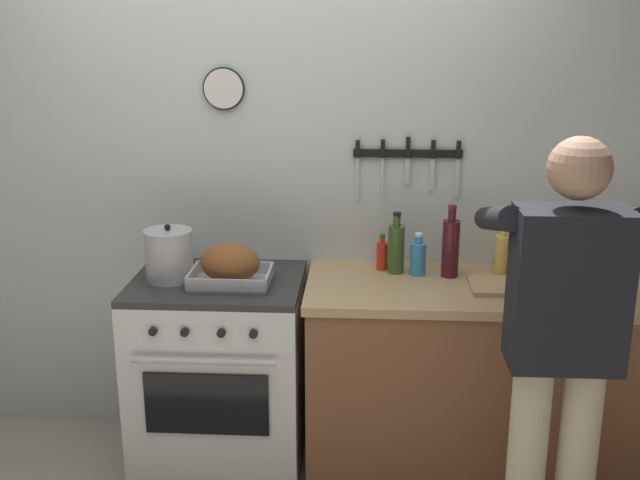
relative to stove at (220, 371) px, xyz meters
The scene contains 13 objects.
wall_back 0.95m from the stove, 58.68° to the left, with size 6.00×0.13×2.60m.
counter_block 1.43m from the stove, ahead, with size 2.03×0.65×0.90m.
stove is the anchor object (origin of this frame).
person_cook 1.59m from the stove, 26.80° to the right, with size 0.51×0.63×1.66m.
roasting_pan 0.54m from the stove, 37.99° to the right, with size 0.35×0.26×0.19m.
stock_pot 0.60m from the stove, behind, with size 0.21×0.21×0.26m.
cutting_board 1.38m from the stove, ahead, with size 0.36×0.24×0.02m, color tan.
bottle_olive_oil 1.00m from the stove, 10.72° to the left, with size 0.08×0.08×0.28m.
bottle_hot_sauce 0.92m from the stove, 14.56° to the left, with size 0.05×0.05×0.17m.
bottle_wine_red 1.20m from the stove, ahead, with size 0.08×0.08×0.33m.
bottle_cooking_oil 1.40m from the stove, ahead, with size 0.07×0.07×0.24m.
bottle_soy_sauce 1.46m from the stove, ahead, with size 0.05×0.05×0.18m.
bottle_dish_soap 1.05m from the stove, ahead, with size 0.07×0.07×0.20m.
Camera 1 is at (0.44, -2.20, 2.02)m, focal length 42.81 mm.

